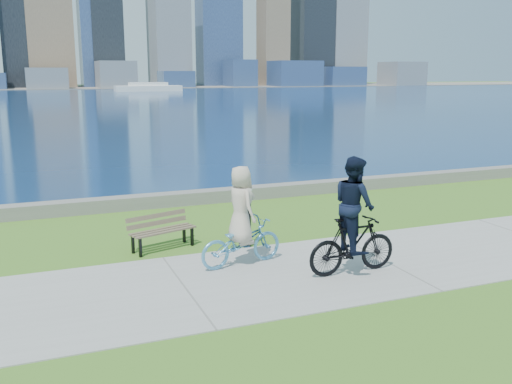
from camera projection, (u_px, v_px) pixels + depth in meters
ground at (383, 261)px, 11.22m from camera, size 320.00×320.00×0.00m
concrete_path at (383, 260)px, 11.22m from camera, size 80.00×3.50×0.02m
seawall at (263, 192)px, 16.82m from camera, size 90.00×0.50×0.35m
bay_water at (77, 99)px, 76.66m from camera, size 320.00×131.00×0.01m
far_shore at (56, 87)px, 129.36m from camera, size 320.00×30.00×0.12m
ferry_far at (148, 88)px, 105.55m from camera, size 12.14×3.47×1.65m
park_bench at (161, 228)px, 11.91m from camera, size 1.49×0.89×0.73m
bollard_lamp at (247, 211)px, 11.97m from camera, size 0.22×0.22×1.35m
cyclist_woman at (241, 229)px, 10.81m from camera, size 0.88×1.78×1.92m
cyclist_man at (353, 225)px, 10.31m from camera, size 0.66×1.77×2.17m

